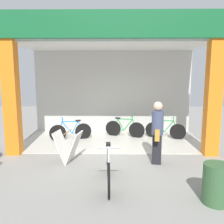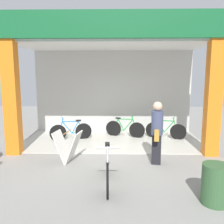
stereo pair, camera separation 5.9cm
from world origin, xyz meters
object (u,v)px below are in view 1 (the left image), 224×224
object	(u,v)px
bicycle_inside_2	(125,128)
sandwich_board_sign	(68,147)
bicycle_parked_0	(108,168)
pedestrian_0	(157,132)
bicycle_inside_1	(71,131)
bicycle_inside_0	(165,130)
trash_bin	(217,184)

from	to	relation	value
bicycle_inside_2	sandwich_board_sign	bearing A→B (deg)	-121.68
bicycle_parked_0	sandwich_board_sign	size ratio (longest dim) A/B	2.00
bicycle_inside_2	sandwich_board_sign	size ratio (longest dim) A/B	1.68
bicycle_inside_2	sandwich_board_sign	xyz separation A→B (m)	(-1.61, -2.60, 0.10)
bicycle_parked_0	pedestrian_0	size ratio (longest dim) A/B	1.04
sandwich_board_sign	pedestrian_0	xyz separation A→B (m)	(2.36, -0.04, 0.42)
sandwich_board_sign	bicycle_inside_1	bearing A→B (deg)	98.58
bicycle_inside_0	pedestrian_0	size ratio (longest dim) A/B	0.85
bicycle_inside_1	pedestrian_0	world-z (taller)	pedestrian_0
bicycle_inside_1	bicycle_inside_2	world-z (taller)	bicycle_inside_2
bicycle_inside_1	bicycle_inside_2	distance (m)	1.98
sandwich_board_sign	pedestrian_0	world-z (taller)	pedestrian_0
pedestrian_0	trash_bin	distance (m)	2.18
bicycle_parked_0	pedestrian_0	world-z (taller)	pedestrian_0
sandwich_board_sign	bicycle_parked_0	bearing A→B (deg)	-49.46
bicycle_inside_1	pedestrian_0	xyz separation A→B (m)	(2.68, -2.18, 0.52)
bicycle_inside_1	bicycle_parked_0	size ratio (longest dim) A/B	0.83
trash_bin	bicycle_inside_0	bearing A→B (deg)	90.61
bicycle_inside_0	pedestrian_0	distance (m)	2.60
sandwich_board_sign	pedestrian_0	bearing A→B (deg)	-0.86
bicycle_inside_2	pedestrian_0	bearing A→B (deg)	-74.09
bicycle_parked_0	bicycle_inside_0	bearing A→B (deg)	62.17
sandwich_board_sign	trash_bin	world-z (taller)	sandwich_board_sign
bicycle_parked_0	bicycle_inside_1	bearing A→B (deg)	112.64
bicycle_inside_0	bicycle_inside_1	bearing A→B (deg)	-175.50
bicycle_inside_1	sandwich_board_sign	distance (m)	2.17
sandwich_board_sign	trash_bin	size ratio (longest dim) A/B	1.14
bicycle_parked_0	trash_bin	world-z (taller)	bicycle_parked_0
bicycle_inside_2	trash_bin	size ratio (longest dim) A/B	1.92
bicycle_inside_1	bicycle_parked_0	world-z (taller)	bicycle_parked_0
trash_bin	sandwich_board_sign	bearing A→B (deg)	147.07
bicycle_inside_2	bicycle_parked_0	distance (m)	3.94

